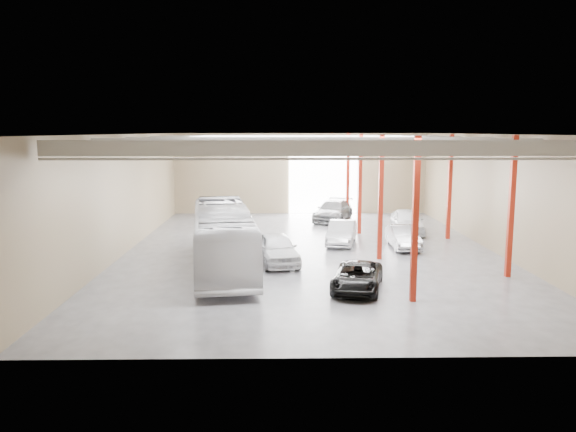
{
  "coord_description": "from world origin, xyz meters",
  "views": [
    {
      "loc": [
        -1.9,
        -33.01,
        7.17
      ],
      "look_at": [
        -1.35,
        -0.16,
        2.2
      ],
      "focal_mm": 35.0,
      "sensor_mm": 36.0,
      "label": 1
    }
  ],
  "objects_px": {
    "car_row_c": "(333,211)",
    "car_right_near": "(403,237)",
    "car_row_a": "(277,249)",
    "coach_bus": "(223,238)",
    "black_sedan": "(357,277)",
    "car_right_far": "(407,221)",
    "car_row_b": "(342,233)"
  },
  "relations": [
    {
      "from": "coach_bus",
      "to": "car_row_c",
      "type": "xyz_separation_m",
      "value": [
        7.31,
        16.07,
        -0.88
      ]
    },
    {
      "from": "black_sedan",
      "to": "car_right_far",
      "type": "xyz_separation_m",
      "value": [
        5.55,
        14.41,
        0.22
      ]
    },
    {
      "from": "car_right_near",
      "to": "car_row_b",
      "type": "bearing_deg",
      "value": 160.85
    },
    {
      "from": "black_sedan",
      "to": "car_row_a",
      "type": "distance_m",
      "value": 6.45
    },
    {
      "from": "car_row_a",
      "to": "car_right_far",
      "type": "relative_size",
      "value": 0.98
    },
    {
      "from": "black_sedan",
      "to": "car_right_near",
      "type": "height_order",
      "value": "car_right_near"
    },
    {
      "from": "coach_bus",
      "to": "car_row_b",
      "type": "height_order",
      "value": "coach_bus"
    },
    {
      "from": "coach_bus",
      "to": "car_row_c",
      "type": "relative_size",
      "value": 2.15
    },
    {
      "from": "car_right_near",
      "to": "car_right_far",
      "type": "distance_m",
      "value": 5.39
    },
    {
      "from": "car_row_b",
      "to": "car_row_c",
      "type": "height_order",
      "value": "car_row_c"
    },
    {
      "from": "car_row_a",
      "to": "coach_bus",
      "type": "bearing_deg",
      "value": -164.71
    },
    {
      "from": "coach_bus",
      "to": "car_row_b",
      "type": "relative_size",
      "value": 2.69
    },
    {
      "from": "coach_bus",
      "to": "car_row_a",
      "type": "bearing_deg",
      "value": 18.31
    },
    {
      "from": "car_right_far",
      "to": "car_right_near",
      "type": "bearing_deg",
      "value": -101.13
    },
    {
      "from": "black_sedan",
      "to": "car_row_c",
      "type": "bearing_deg",
      "value": 101.46
    },
    {
      "from": "car_right_far",
      "to": "car_row_a",
      "type": "bearing_deg",
      "value": -131.24
    },
    {
      "from": "car_row_a",
      "to": "car_row_c",
      "type": "bearing_deg",
      "value": 62.06
    },
    {
      "from": "coach_bus",
      "to": "car_row_b",
      "type": "xyz_separation_m",
      "value": [
        6.93,
        6.58,
        -0.95
      ]
    },
    {
      "from": "black_sedan",
      "to": "car_row_c",
      "type": "relative_size",
      "value": 0.79
    },
    {
      "from": "coach_bus",
      "to": "car_right_far",
      "type": "relative_size",
      "value": 2.45
    },
    {
      "from": "car_row_b",
      "to": "car_right_far",
      "type": "relative_size",
      "value": 0.91
    },
    {
      "from": "car_row_c",
      "to": "car_row_a",
      "type": "bearing_deg",
      "value": -87.08
    },
    {
      "from": "car_row_b",
      "to": "car_row_c",
      "type": "distance_m",
      "value": 9.49
    },
    {
      "from": "car_row_a",
      "to": "car_right_far",
      "type": "xyz_separation_m",
      "value": [
        9.21,
        9.1,
        0.02
      ]
    },
    {
      "from": "black_sedan",
      "to": "car_right_near",
      "type": "distance_m",
      "value": 10.09
    },
    {
      "from": "black_sedan",
      "to": "car_right_near",
      "type": "relative_size",
      "value": 1.06
    },
    {
      "from": "black_sedan",
      "to": "car_row_a",
      "type": "height_order",
      "value": "car_row_a"
    },
    {
      "from": "black_sedan",
      "to": "car_right_far",
      "type": "distance_m",
      "value": 15.44
    },
    {
      "from": "car_row_c",
      "to": "car_right_near",
      "type": "bearing_deg",
      "value": -53.04
    },
    {
      "from": "coach_bus",
      "to": "car_right_near",
      "type": "bearing_deg",
      "value": 18.59
    },
    {
      "from": "car_row_a",
      "to": "car_right_far",
      "type": "distance_m",
      "value": 12.95
    },
    {
      "from": "car_row_a",
      "to": "car_row_b",
      "type": "height_order",
      "value": "car_row_a"
    }
  ]
}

